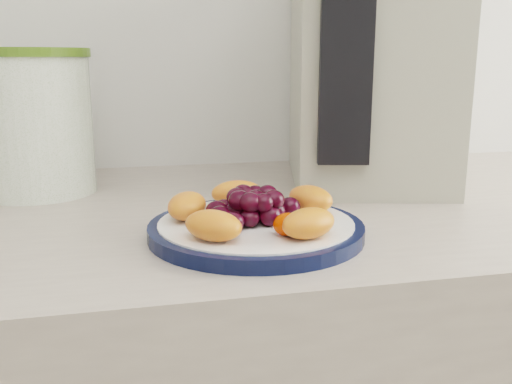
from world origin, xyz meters
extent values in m
cylinder|color=black|center=(0.03, 1.06, 0.91)|extent=(0.23, 0.23, 0.01)
cylinder|color=white|center=(0.03, 1.06, 0.91)|extent=(0.21, 0.21, 0.02)
cylinder|color=#466B1F|center=(-0.23, 1.33, 1.00)|extent=(0.20, 0.20, 0.19)
cylinder|color=#4F6F21|center=(-0.23, 1.33, 1.10)|extent=(0.21, 0.21, 0.01)
cube|color=#A5A28F|center=(0.26, 1.31, 1.09)|extent=(0.29, 0.35, 0.39)
cube|color=black|center=(0.17, 1.17, 1.10)|extent=(0.07, 0.04, 0.29)
ellipsoid|color=orange|center=(0.10, 1.09, 0.93)|extent=(0.06, 0.07, 0.03)
ellipsoid|color=orange|center=(0.02, 1.13, 0.93)|extent=(0.07, 0.05, 0.03)
ellipsoid|color=orange|center=(-0.04, 1.08, 0.93)|extent=(0.06, 0.07, 0.03)
ellipsoid|color=orange|center=(-0.02, 1.00, 0.93)|extent=(0.07, 0.07, 0.03)
ellipsoid|color=orange|center=(0.07, 0.99, 0.93)|extent=(0.07, 0.07, 0.03)
ellipsoid|color=black|center=(0.03, 1.06, 0.93)|extent=(0.02, 0.02, 0.02)
ellipsoid|color=black|center=(0.05, 1.06, 0.93)|extent=(0.02, 0.02, 0.02)
ellipsoid|color=black|center=(0.04, 1.08, 0.93)|extent=(0.02, 0.02, 0.02)
ellipsoid|color=black|center=(0.02, 1.08, 0.93)|extent=(0.02, 0.02, 0.02)
ellipsoid|color=black|center=(0.01, 1.06, 0.93)|extent=(0.03, 0.03, 0.02)
ellipsoid|color=black|center=(0.02, 1.04, 0.93)|extent=(0.02, 0.02, 0.02)
ellipsoid|color=black|center=(0.04, 1.04, 0.93)|extent=(0.02, 0.02, 0.02)
ellipsoid|color=black|center=(0.07, 1.07, 0.93)|extent=(0.02, 0.02, 0.02)
ellipsoid|color=black|center=(0.06, 1.09, 0.93)|extent=(0.02, 0.02, 0.02)
ellipsoid|color=black|center=(0.04, 1.10, 0.93)|extent=(0.02, 0.02, 0.02)
ellipsoid|color=black|center=(0.02, 1.10, 0.93)|extent=(0.02, 0.02, 0.02)
ellipsoid|color=black|center=(0.00, 1.09, 0.93)|extent=(0.02, 0.02, 0.02)
ellipsoid|color=black|center=(-0.01, 1.07, 0.93)|extent=(0.02, 0.02, 0.02)
ellipsoid|color=black|center=(-0.01, 1.05, 0.93)|extent=(0.02, 0.02, 0.02)
ellipsoid|color=black|center=(0.00, 1.03, 0.93)|extent=(0.02, 0.02, 0.02)
ellipsoid|color=black|center=(0.03, 1.06, 0.94)|extent=(0.02, 0.02, 0.02)
ellipsoid|color=black|center=(0.05, 1.07, 0.94)|extent=(0.02, 0.02, 0.02)
ellipsoid|color=black|center=(0.03, 1.08, 0.94)|extent=(0.02, 0.02, 0.02)
ellipsoid|color=black|center=(0.02, 1.07, 0.94)|extent=(0.02, 0.02, 0.02)
ellipsoid|color=black|center=(0.01, 1.06, 0.94)|extent=(0.02, 0.02, 0.02)
ellipsoid|color=black|center=(0.01, 1.05, 0.94)|extent=(0.02, 0.02, 0.02)
ellipsoid|color=black|center=(0.02, 1.04, 0.94)|extent=(0.02, 0.02, 0.02)
ellipsoid|color=black|center=(0.03, 1.04, 0.94)|extent=(0.02, 0.02, 0.02)
ellipsoid|color=black|center=(0.05, 1.04, 0.94)|extent=(0.02, 0.02, 0.02)
ellipsoid|color=red|center=(0.05, 1.00, 0.93)|extent=(0.03, 0.03, 0.02)
ellipsoid|color=red|center=(0.07, 1.01, 0.93)|extent=(0.03, 0.03, 0.02)
camera|label=1|loc=(-0.10, 0.48, 1.09)|focal=40.00mm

